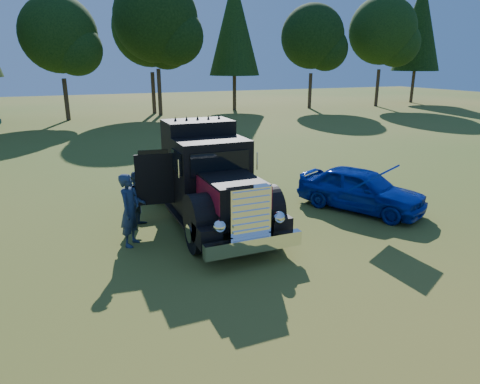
% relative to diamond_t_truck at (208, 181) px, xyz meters
% --- Properties ---
extents(ground, '(120.00, 120.00, 0.00)m').
position_rel_diamond_t_truck_xyz_m(ground, '(0.87, -2.18, -1.28)').
color(ground, '#2F5A1A').
rests_on(ground, ground).
extents(treeline, '(72.10, 24.58, 14.12)m').
position_rel_diamond_t_truck_xyz_m(treeline, '(-3.00, 25.68, 6.65)').
color(treeline, '#2D2116').
rests_on(treeline, ground).
extents(diamond_t_truck, '(3.38, 7.16, 3.00)m').
position_rel_diamond_t_truck_xyz_m(diamond_t_truck, '(0.00, 0.00, 0.00)').
color(diamond_t_truck, black).
rests_on(diamond_t_truck, ground).
extents(hotrod_coupe, '(3.41, 4.46, 1.89)m').
position_rel_diamond_t_truck_xyz_m(hotrod_coupe, '(4.97, -0.97, -0.57)').
color(hotrod_coupe, '#083BBE').
rests_on(hotrod_coupe, ground).
extents(spectator_near, '(0.79, 0.86, 1.97)m').
position_rel_diamond_t_truck_xyz_m(spectator_near, '(-2.48, -0.93, -0.30)').
color(spectator_near, '#1D2945').
rests_on(spectator_near, ground).
extents(spectator_far, '(1.03, 1.02, 1.68)m').
position_rel_diamond_t_truck_xyz_m(spectator_far, '(-2.01, 0.41, -0.44)').
color(spectator_far, '#1E2C47').
rests_on(spectator_far, ground).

